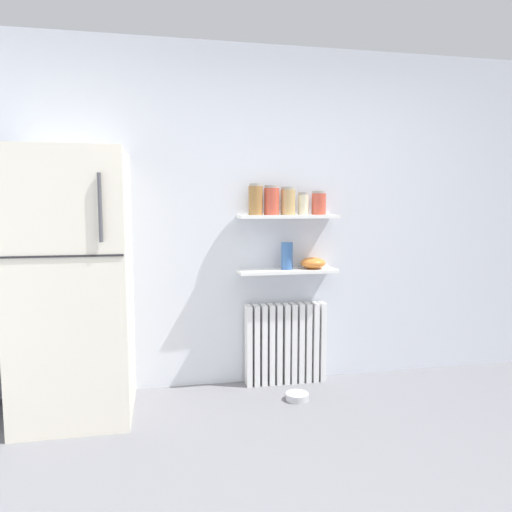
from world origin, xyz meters
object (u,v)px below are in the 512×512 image
object	(u,v)px
radiator	(286,343)
storage_jar_0	(256,199)
shelf_bowl	(313,263)
storage_jar_4	(319,203)
pet_food_bowl	(297,397)
vase	(287,256)
refrigerator	(74,285)
storage_jar_2	(288,201)
storage_jar_3	(303,204)
storage_jar_1	(272,200)

from	to	relation	value
radiator	storage_jar_0	bearing A→B (deg)	-173.09
storage_jar_0	shelf_bowl	size ratio (longest dim) A/B	1.20
radiator	storage_jar_0	size ratio (longest dim) A/B	2.73
storage_jar_4	pet_food_bowl	size ratio (longest dim) A/B	1.09
vase	storage_jar_4	bearing A→B (deg)	0.00
storage_jar_4	radiator	bearing A→B (deg)	173.09
storage_jar_0	refrigerator	bearing A→B (deg)	-169.13
storage_jar_2	pet_food_bowl	size ratio (longest dim) A/B	1.26
refrigerator	pet_food_bowl	size ratio (longest dim) A/B	10.54
radiator	storage_jar_3	world-z (taller)	storage_jar_3
storage_jar_1	radiator	bearing A→B (deg)	13.63
radiator	pet_food_bowl	size ratio (longest dim) A/B	3.83
refrigerator	storage_jar_2	bearing A→B (deg)	9.12
storage_jar_4	vase	world-z (taller)	storage_jar_4
storage_jar_2	vase	size ratio (longest dim) A/B	1.00
storage_jar_0	storage_jar_3	distance (m)	0.37
storage_jar_2	vase	bearing A→B (deg)	180.00
storage_jar_4	storage_jar_3	bearing A→B (deg)	180.00
pet_food_bowl	refrigerator	bearing A→B (deg)	177.11
pet_food_bowl	storage_jar_2	bearing A→B (deg)	89.21
storage_jar_1	storage_jar_0	bearing A→B (deg)	-180.00
refrigerator	storage_jar_3	size ratio (longest dim) A/B	10.29
storage_jar_3	vase	bearing A→B (deg)	180.00
storage_jar_0	storage_jar_1	distance (m)	0.12
storage_jar_3	storage_jar_0	bearing A→B (deg)	180.00
refrigerator	shelf_bowl	bearing A→B (deg)	8.04
storage_jar_0	shelf_bowl	xyz separation A→B (m)	(0.45, 0.00, -0.49)
pet_food_bowl	storage_jar_4	bearing A→B (deg)	51.74
storage_jar_3	radiator	bearing A→B (deg)	166.37
refrigerator	storage_jar_1	size ratio (longest dim) A/B	7.95
vase	storage_jar_1	bearing A→B (deg)	180.00
radiator	storage_jar_4	world-z (taller)	storage_jar_4
storage_jar_4	shelf_bowl	world-z (taller)	storage_jar_4
radiator	shelf_bowl	distance (m)	0.67
radiator	storage_jar_3	size ratio (longest dim) A/B	3.74
radiator	storage_jar_2	distance (m)	1.11
storage_jar_0	vase	size ratio (longest dim) A/B	1.12
radiator	shelf_bowl	world-z (taller)	shelf_bowl
storage_jar_2	pet_food_bowl	xyz separation A→B (m)	(-0.00, -0.32, -1.41)
storage_jar_1	pet_food_bowl	xyz separation A→B (m)	(0.12, -0.32, -1.41)
refrigerator	shelf_bowl	world-z (taller)	refrigerator
vase	shelf_bowl	xyz separation A→B (m)	(0.21, 0.00, -0.06)
storage_jar_4	storage_jar_0	bearing A→B (deg)	180.00
refrigerator	vase	size ratio (longest dim) A/B	8.41
refrigerator	storage_jar_3	bearing A→B (deg)	8.45
refrigerator	pet_food_bowl	xyz separation A→B (m)	(1.51, -0.08, -0.85)
storage_jar_0	shelf_bowl	bearing A→B (deg)	0.00
refrigerator	storage_jar_0	distance (m)	1.41
storage_jar_2	shelf_bowl	distance (m)	0.52
vase	pet_food_bowl	world-z (taller)	vase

